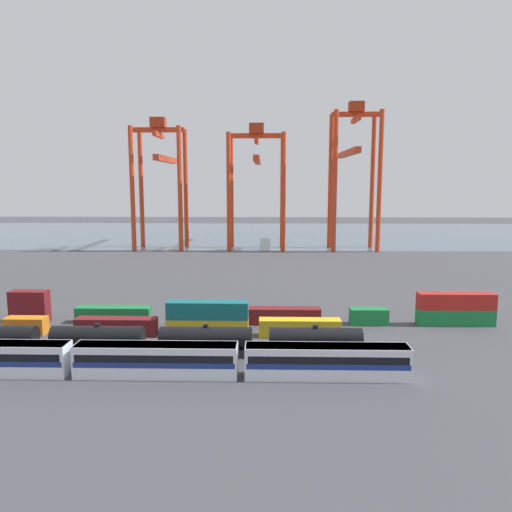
% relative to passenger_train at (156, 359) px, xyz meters
% --- Properties ---
extents(ground_plane, '(420.00, 420.00, 0.00)m').
position_rel_passenger_train_xyz_m(ground_plane, '(-2.11, 58.73, -2.14)').
color(ground_plane, '#424247').
extents(harbour_water, '(400.00, 110.00, 0.01)m').
position_rel_passenger_train_xyz_m(harbour_water, '(-2.11, 164.10, -2.14)').
color(harbour_water, '#475B6B').
rests_on(harbour_water, ground_plane).
extents(passenger_train, '(59.19, 3.14, 3.90)m').
position_rel_passenger_train_xyz_m(passenger_train, '(0.00, 0.00, 0.00)').
color(passenger_train, silver).
rests_on(passenger_train, ground_plane).
extents(freight_tank_row, '(55.29, 2.77, 4.23)m').
position_rel_passenger_train_xyz_m(freight_tank_row, '(-2.23, 7.29, -0.17)').
color(freight_tank_row, '#232326').
rests_on(freight_tank_row, ground_plane).
extents(shipping_container_1, '(6.04, 2.44, 2.60)m').
position_rel_passenger_train_xyz_m(shipping_container_1, '(-23.30, 15.92, -0.84)').
color(shipping_container_1, orange).
rests_on(shipping_container_1, ground_plane).
extents(shipping_container_2, '(12.10, 2.44, 2.60)m').
position_rel_passenger_train_xyz_m(shipping_container_2, '(-9.58, 15.92, -0.84)').
color(shipping_container_2, maroon).
rests_on(shipping_container_2, ground_plane).
extents(shipping_container_3, '(12.10, 2.44, 2.60)m').
position_rel_passenger_train_xyz_m(shipping_container_3, '(4.14, 15.92, -0.84)').
color(shipping_container_3, gold).
rests_on(shipping_container_3, ground_plane).
extents(shipping_container_4, '(12.10, 2.44, 2.60)m').
position_rel_passenger_train_xyz_m(shipping_container_4, '(4.14, 15.92, 1.76)').
color(shipping_container_4, '#146066').
rests_on(shipping_container_4, shipping_container_3).
extents(shipping_container_5, '(12.10, 2.44, 2.60)m').
position_rel_passenger_train_xyz_m(shipping_container_5, '(17.86, 15.92, -0.84)').
color(shipping_container_5, gold).
rests_on(shipping_container_5, ground_plane).
extents(shipping_container_7, '(6.04, 2.44, 2.60)m').
position_rel_passenger_train_xyz_m(shipping_container_7, '(-25.84, 22.53, -0.84)').
color(shipping_container_7, maroon).
rests_on(shipping_container_7, ground_plane).
extents(shipping_container_8, '(6.04, 2.44, 2.60)m').
position_rel_passenger_train_xyz_m(shipping_container_8, '(-25.84, 22.53, 1.76)').
color(shipping_container_8, maroon).
rests_on(shipping_container_8, shipping_container_7).
extents(shipping_container_9, '(12.10, 2.44, 2.60)m').
position_rel_passenger_train_xyz_m(shipping_container_9, '(-12.04, 22.53, -0.84)').
color(shipping_container_9, '#197538').
rests_on(shipping_container_9, ground_plane).
extents(shipping_container_10, '(6.04, 2.44, 2.60)m').
position_rel_passenger_train_xyz_m(shipping_container_10, '(1.76, 22.53, -0.84)').
color(shipping_container_10, '#197538').
rests_on(shipping_container_10, ground_plane).
extents(shipping_container_11, '(12.10, 2.44, 2.60)m').
position_rel_passenger_train_xyz_m(shipping_container_11, '(15.56, 22.53, -0.84)').
color(shipping_container_11, maroon).
rests_on(shipping_container_11, ground_plane).
extents(shipping_container_12, '(6.04, 2.44, 2.60)m').
position_rel_passenger_train_xyz_m(shipping_container_12, '(29.35, 22.53, -0.84)').
color(shipping_container_12, '#197538').
rests_on(shipping_container_12, ground_plane).
extents(shipping_container_13, '(12.10, 2.44, 2.60)m').
position_rel_passenger_train_xyz_m(shipping_container_13, '(43.15, 22.53, -0.84)').
color(shipping_container_13, '#197538').
rests_on(shipping_container_13, ground_plane).
extents(shipping_container_14, '(12.10, 2.44, 2.60)m').
position_rel_passenger_train_xyz_m(shipping_container_14, '(43.15, 22.53, 1.76)').
color(shipping_container_14, '#AD211C').
rests_on(shipping_container_14, shipping_container_13).
extents(gantry_crane_west, '(17.21, 35.32, 43.75)m').
position_rel_passenger_train_xyz_m(gantry_crane_west, '(-23.49, 115.71, 24.33)').
color(gantry_crane_west, red).
rests_on(gantry_crane_west, ground_plane).
extents(gantry_crane_central, '(19.33, 38.37, 41.77)m').
position_rel_passenger_train_xyz_m(gantry_crane_central, '(9.09, 116.37, 23.66)').
color(gantry_crane_central, red).
rests_on(gantry_crane_central, ground_plane).
extents(gantry_crane_east, '(15.99, 41.27, 48.54)m').
position_rel_passenger_train_xyz_m(gantry_crane_east, '(41.67, 116.52, 26.83)').
color(gantry_crane_east, red).
rests_on(gantry_crane_east, ground_plane).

